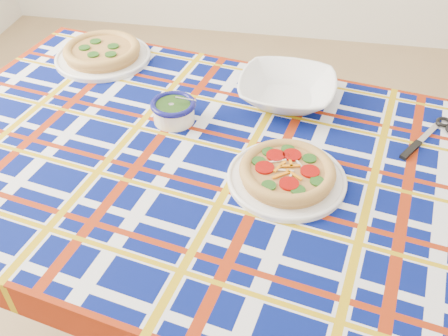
% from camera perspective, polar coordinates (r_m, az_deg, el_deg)
% --- Properties ---
extents(floor, '(4.00, 4.00, 0.00)m').
position_cam_1_polar(floor, '(1.98, 3.49, -10.97)').
color(floor, '#96764D').
rests_on(floor, ground).
extents(dining_table, '(1.74, 1.27, 0.74)m').
position_cam_1_polar(dining_table, '(1.31, -1.48, -1.44)').
color(dining_table, brown).
rests_on(dining_table, floor).
extents(tablecloth, '(1.78, 1.31, 0.10)m').
position_cam_1_polar(tablecloth, '(1.29, -1.50, -0.64)').
color(tablecloth, '#050F59').
rests_on(tablecloth, dining_table).
extents(main_focaccia_plate, '(0.33, 0.33, 0.06)m').
position_cam_1_polar(main_focaccia_plate, '(1.19, 7.24, -0.41)').
color(main_focaccia_plate, '#B47D3F').
rests_on(main_focaccia_plate, tablecloth).
extents(pesto_bowl, '(0.15, 0.15, 0.07)m').
position_cam_1_polar(pesto_bowl, '(1.38, -5.79, 6.69)').
color(pesto_bowl, black).
rests_on(pesto_bowl, tablecloth).
extents(serving_bowl, '(0.30, 0.30, 0.07)m').
position_cam_1_polar(serving_bowl, '(1.47, 7.19, 8.82)').
color(serving_bowl, white).
rests_on(serving_bowl, tablecloth).
extents(second_focaccia_plate, '(0.37, 0.37, 0.06)m').
position_cam_1_polar(second_focaccia_plate, '(1.72, -13.75, 12.85)').
color(second_focaccia_plate, '#B47D3F').
rests_on(second_focaccia_plate, tablecloth).
extents(table_knife, '(0.14, 0.20, 0.01)m').
position_cam_1_polar(table_knife, '(1.44, 22.32, 3.73)').
color(table_knife, silver).
rests_on(table_knife, tablecloth).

